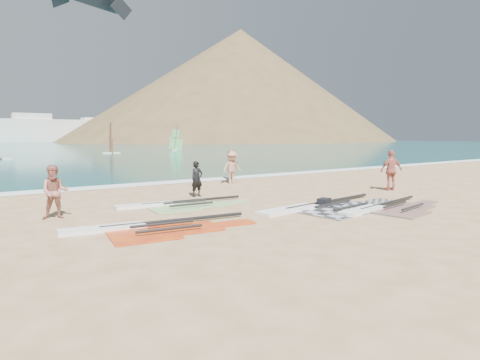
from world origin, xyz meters
TOP-DOWN VIEW (x-y plane):
  - ground at (0.00, 0.00)m, footprint 300.00×300.00m
  - sea at (0.00, 132.00)m, footprint 300.00×240.00m
  - surf_line at (0.00, 12.30)m, footprint 300.00×1.20m
  - headland_main at (85.00, 130.00)m, footprint 143.00×143.00m
  - headland_minor at (120.00, 140.00)m, footprint 70.00×70.00m
  - rig_grey at (0.97, 1.85)m, footprint 6.34×2.79m
  - rig_green at (-3.24, 5.36)m, footprint 5.09×2.18m
  - rig_orange at (2.75, 0.42)m, footprint 5.30×2.49m
  - rig_red at (-5.48, 2.36)m, footprint 5.51×2.47m
  - gear_bag_near at (1.37, 2.17)m, footprint 0.60×0.52m
  - person_wetsuit at (-1.36, 7.03)m, footprint 0.60×0.43m
  - beachgoer_left at (-7.27, 5.52)m, footprint 0.98×0.85m
  - beachgoer_mid at (2.48, 10.13)m, footprint 1.19×0.73m
  - beachgoer_back at (7.28, 3.51)m, footprint 1.24×0.81m
  - beachgoer_right at (3.33, 11.50)m, footprint 1.55×1.65m
  - windsurfer_centre at (7.50, 49.35)m, footprint 2.46×2.94m
  - windsurfer_right at (19.42, 53.23)m, footprint 2.10×2.10m

SIDE VIEW (x-z plane):
  - ground at x=0.00m, z-range 0.00..0.00m
  - sea at x=0.00m, z-range -0.03..0.03m
  - surf_line at x=0.00m, z-range -0.02..0.02m
  - headland_main at x=85.00m, z-range -22.50..22.50m
  - headland_minor at x=120.00m, z-range -14.00..14.00m
  - rig_green at x=-3.24m, z-range -0.05..0.15m
  - rig_orange at x=2.75m, z-range -0.05..0.15m
  - rig_red at x=-5.48m, z-range -0.05..0.15m
  - rig_grey at x=0.97m, z-range -0.05..0.15m
  - gear_bag_near at x=1.37m, z-range 0.00..0.32m
  - person_wetsuit at x=-1.36m, z-range 0.00..1.54m
  - beachgoer_left at x=-7.27m, z-range 0.00..1.73m
  - beachgoer_mid at x=2.48m, z-range 0.00..1.79m
  - beachgoer_right at x=3.33m, z-range 0.00..1.85m
  - beachgoer_back at x=7.28m, z-range 0.00..1.95m
  - windsurfer_right at x=19.42m, z-range -0.81..3.21m
  - windsurfer_centre at x=7.50m, z-range -0.91..3.48m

